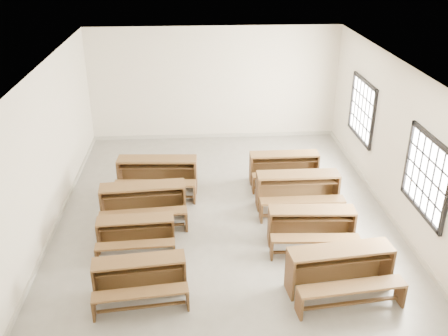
{
  "coord_description": "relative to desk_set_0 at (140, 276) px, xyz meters",
  "views": [
    {
      "loc": [
        -0.61,
        -9.4,
        5.48
      ],
      "look_at": [
        0.0,
        0.0,
        1.0
      ],
      "focal_mm": 40.0,
      "sensor_mm": 36.0,
      "label": 1
    }
  ],
  "objects": [
    {
      "name": "desk_set_0",
      "position": [
        0.0,
        0.0,
        0.0
      ],
      "size": [
        1.58,
        0.93,
        0.68
      ],
      "rotation": [
        0.0,
        0.0,
        0.1
      ],
      "color": "brown",
      "rests_on": "ground"
    },
    {
      "name": "desk_set_4",
      "position": [
        3.31,
        -0.08,
        0.06
      ],
      "size": [
        1.84,
        1.09,
        0.79
      ],
      "rotation": [
        0.0,
        0.0,
        0.11
      ],
      "color": "brown",
      "rests_on": "ground"
    },
    {
      "name": "desk_set_1",
      "position": [
        -0.19,
        1.35,
        -0.02
      ],
      "size": [
        1.47,
        0.82,
        0.65
      ],
      "rotation": [
        0.0,
        0.0,
        0.05
      ],
      "color": "brown",
      "rests_on": "ground"
    },
    {
      "name": "desk_set_3",
      "position": [
        0.09,
        3.68,
        0.08
      ],
      "size": [
        1.86,
        1.05,
        0.81
      ],
      "rotation": [
        0.0,
        0.0,
        -0.06
      ],
      "color": "brown",
      "rests_on": "ground"
    },
    {
      "name": "desk_set_2",
      "position": [
        -0.13,
        2.42,
        0.06
      ],
      "size": [
        1.8,
        1.03,
        0.78
      ],
      "rotation": [
        0.0,
        0.0,
        0.07
      ],
      "color": "brown",
      "rests_on": "ground"
    },
    {
      "name": "desk_set_6",
      "position": [
        3.16,
        2.72,
        0.07
      ],
      "size": [
        1.77,
        0.92,
        0.8
      ],
      "rotation": [
        0.0,
        0.0,
        0.0
      ],
      "color": "brown",
      "rests_on": "ground"
    },
    {
      "name": "room",
      "position": [
        1.65,
        2.73,
        1.75
      ],
      "size": [
        8.5,
        8.5,
        3.2
      ],
      "color": "gray",
      "rests_on": "ground"
    },
    {
      "name": "desk_set_5",
      "position": [
        3.14,
        1.32,
        0.03
      ],
      "size": [
        1.68,
        0.94,
        0.74
      ],
      "rotation": [
        0.0,
        0.0,
        -0.06
      ],
      "color": "brown",
      "rests_on": "ground"
    },
    {
      "name": "desk_set_7",
      "position": [
        3.08,
        3.95,
        0.03
      ],
      "size": [
        1.63,
        0.85,
        0.73
      ],
      "rotation": [
        0.0,
        0.0,
        0.0
      ],
      "color": "brown",
      "rests_on": "ground"
    }
  ]
}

